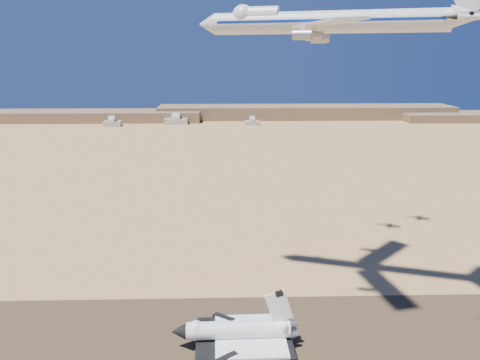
{
  "coord_description": "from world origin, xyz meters",
  "views": [
    {
      "loc": [
        6.3,
        -132.63,
        87.72
      ],
      "look_at": [
        10.38,
        8.0,
        50.2
      ],
      "focal_mm": 35.0,
      "sensor_mm": 36.0,
      "label": 1
    }
  ],
  "objects_px": {
    "crew_a": "(255,355)",
    "crew_b": "(261,359)",
    "crew_c": "(265,357)",
    "shuttle": "(237,332)",
    "carrier_747": "(317,22)",
    "chase_jet_d": "(349,31)",
    "chase_jet_e": "(386,21)"
  },
  "relations": [
    {
      "from": "crew_a",
      "to": "crew_b",
      "type": "height_order",
      "value": "crew_b"
    },
    {
      "from": "crew_c",
      "to": "shuttle",
      "type": "bearing_deg",
      "value": 9.06
    },
    {
      "from": "carrier_747",
      "to": "crew_a",
      "type": "relative_size",
      "value": 54.85
    },
    {
      "from": "carrier_747",
      "to": "crew_c",
      "type": "height_order",
      "value": "carrier_747"
    },
    {
      "from": "shuttle",
      "to": "crew_c",
      "type": "xyz_separation_m",
      "value": [
        8.08,
        -6.73,
        -4.27
      ]
    },
    {
      "from": "shuttle",
      "to": "chase_jet_d",
      "type": "relative_size",
      "value": 2.91
    },
    {
      "from": "crew_b",
      "to": "chase_jet_e",
      "type": "relative_size",
      "value": 0.13
    },
    {
      "from": "shuttle",
      "to": "chase_jet_d",
      "type": "xyz_separation_m",
      "value": [
        50.05,
        81.73,
        92.95
      ]
    },
    {
      "from": "shuttle",
      "to": "chase_jet_e",
      "type": "distance_m",
      "value": 151.05
    },
    {
      "from": "shuttle",
      "to": "chase_jet_e",
      "type": "bearing_deg",
      "value": 51.82
    },
    {
      "from": "shuttle",
      "to": "carrier_747",
      "type": "xyz_separation_m",
      "value": [
        26.94,
        31.51,
        93.06
      ]
    },
    {
      "from": "crew_c",
      "to": "crew_a",
      "type": "bearing_deg",
      "value": 27.75
    },
    {
      "from": "chase_jet_d",
      "to": "crew_b",
      "type": "bearing_deg",
      "value": -93.03
    },
    {
      "from": "crew_b",
      "to": "crew_c",
      "type": "bearing_deg",
      "value": -48.83
    },
    {
      "from": "crew_a",
      "to": "crew_b",
      "type": "relative_size",
      "value": 0.87
    },
    {
      "from": "crew_a",
      "to": "chase_jet_d",
      "type": "distance_m",
      "value": 138.19
    },
    {
      "from": "crew_c",
      "to": "chase_jet_d",
      "type": "height_order",
      "value": "chase_jet_d"
    },
    {
      "from": "shuttle",
      "to": "chase_jet_e",
      "type": "relative_size",
      "value": 2.78
    },
    {
      "from": "crew_c",
      "to": "chase_jet_e",
      "type": "relative_size",
      "value": 0.12
    },
    {
      "from": "shuttle",
      "to": "crew_b",
      "type": "relative_size",
      "value": 20.86
    },
    {
      "from": "shuttle",
      "to": "carrier_747",
      "type": "bearing_deg",
      "value": 48.12
    },
    {
      "from": "shuttle",
      "to": "crew_c",
      "type": "relative_size",
      "value": 23.65
    },
    {
      "from": "crew_a",
      "to": "chase_jet_e",
      "type": "xyz_separation_m",
      "value": [
        63.96,
        98.03,
        101.7
      ]
    },
    {
      "from": "carrier_747",
      "to": "chase_jet_d",
      "type": "height_order",
      "value": "carrier_747"
    },
    {
      "from": "carrier_747",
      "to": "shuttle",
      "type": "bearing_deg",
      "value": -112.94
    },
    {
      "from": "shuttle",
      "to": "crew_a",
      "type": "bearing_deg",
      "value": -48.44
    },
    {
      "from": "crew_b",
      "to": "crew_c",
      "type": "relative_size",
      "value": 1.13
    },
    {
      "from": "carrier_747",
      "to": "crew_b",
      "type": "xyz_separation_m",
      "value": [
        -20.07,
        -39.34,
        -97.22
      ]
    },
    {
      "from": "crew_c",
      "to": "chase_jet_d",
      "type": "relative_size",
      "value": 0.12
    },
    {
      "from": "shuttle",
      "to": "crew_b",
      "type": "xyz_separation_m",
      "value": [
        6.87,
        -7.83,
        -4.16
      ]
    },
    {
      "from": "crew_a",
      "to": "chase_jet_d",
      "type": "height_order",
      "value": "chase_jet_d"
    },
    {
      "from": "crew_c",
      "to": "chase_jet_e",
      "type": "xyz_separation_m",
      "value": [
        61.11,
        99.13,
        101.69
      ]
    }
  ]
}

